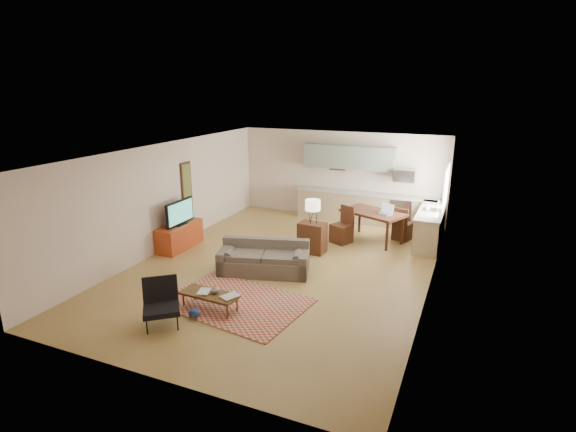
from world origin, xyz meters
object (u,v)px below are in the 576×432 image
at_px(sofa, 264,258).
at_px(dining_table, 372,226).
at_px(coffee_table, 210,301).
at_px(armchair, 161,304).
at_px(tv_credenza, 180,236).
at_px(console_table, 312,238).

bearing_deg(sofa, dining_table, 44.69).
distance_m(sofa, coffee_table, 1.95).
distance_m(armchair, dining_table, 6.31).
relative_size(sofa, dining_table, 1.27).
bearing_deg(coffee_table, tv_credenza, 138.03).
height_order(armchair, dining_table, dining_table).
relative_size(armchair, dining_table, 0.50).
relative_size(console_table, dining_table, 0.47).
xyz_separation_m(armchair, tv_credenza, (-2.07, 3.36, -0.09)).
height_order(armchair, tv_credenza, armchair).
distance_m(coffee_table, tv_credenza, 3.60).
relative_size(coffee_table, armchair, 1.39).
height_order(armchair, console_table, armchair).
relative_size(armchair, tv_credenza, 0.59).
height_order(sofa, console_table, console_table).
height_order(coffee_table, armchair, armchair).
height_order(sofa, tv_credenza, sofa).
xyz_separation_m(coffee_table, dining_table, (1.92, 5.03, 0.24)).
bearing_deg(console_table, tv_credenza, -158.02).
distance_m(coffee_table, console_table, 3.67).
distance_m(armchair, tv_credenza, 3.95).
bearing_deg(tv_credenza, dining_table, 29.11).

